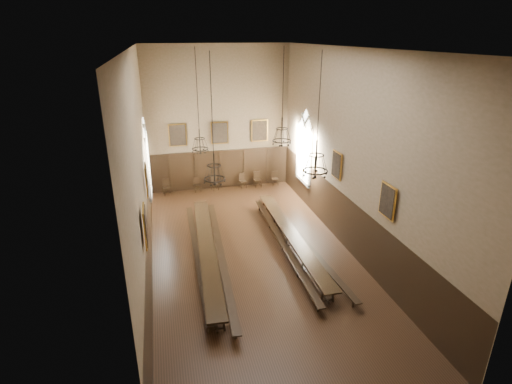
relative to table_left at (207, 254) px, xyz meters
name	(u,v)px	position (x,y,z in m)	size (l,w,h in m)	color
floor	(252,255)	(2.08, 0.12, -0.41)	(9.00, 18.00, 0.02)	black
ceiling	(251,48)	(2.08, 0.12, 8.61)	(9.00, 18.00, 0.02)	black
wall_back	(219,120)	(2.08, 9.13, 4.10)	(9.00, 0.02, 9.00)	#7C644C
wall_front	(347,282)	(2.08, -8.89, 4.10)	(9.00, 0.02, 9.00)	#7C644C
wall_left	(141,170)	(-2.43, 0.12, 4.10)	(0.02, 18.00, 9.00)	#7C644C
wall_right	(350,154)	(6.59, 0.12, 4.10)	(0.02, 18.00, 9.00)	#7C644C
wainscot_panelling	(252,231)	(2.08, 0.12, 0.85)	(9.00, 18.00, 2.50)	black
table_left	(207,254)	(0.00, 0.00, 0.00)	(1.28, 10.21, 0.79)	black
table_right	(291,240)	(4.05, 0.36, -0.02)	(0.72, 9.68, 0.75)	black
bench_left_outer	(197,255)	(-0.42, 0.18, -0.11)	(0.45, 10.08, 0.45)	black
bench_left_inner	(221,255)	(0.59, -0.11, -0.09)	(0.93, 10.75, 0.48)	black
bench_right_inner	(282,244)	(3.56, 0.23, -0.11)	(0.47, 10.11, 0.45)	black
bench_right_outer	(305,245)	(4.60, -0.09, -0.12)	(0.86, 9.55, 0.43)	black
chair_0	(167,190)	(-1.44, 8.61, -0.09)	(0.50, 0.50, 1.02)	black
chair_2	(197,187)	(0.47, 8.71, -0.11)	(0.49, 0.49, 0.94)	black
chair_3	(215,186)	(1.62, 8.71, -0.13)	(0.48, 0.48, 0.89)	black
chair_5	(243,183)	(3.47, 8.69, -0.11)	(0.53, 0.53, 0.96)	black
chair_6	(258,182)	(4.47, 8.65, -0.09)	(0.48, 0.48, 1.01)	black
chair_7	(275,181)	(5.70, 8.70, -0.12)	(0.44, 0.44, 0.91)	black
chandelier_back_left	(200,142)	(0.20, 2.63, 4.44)	(0.77, 0.77, 4.64)	black
chandelier_back_right	(282,135)	(4.28, 2.96, 4.44)	(0.94, 0.94, 4.61)	black
chandelier_front_left	(214,170)	(0.22, -1.94, 4.53)	(0.78, 0.78, 4.53)	black
chandelier_front_right	(316,164)	(3.96, -2.30, 4.61)	(0.94, 0.94, 4.43)	black
portrait_back_0	(178,135)	(-0.52, 9.00, 3.30)	(1.10, 0.12, 1.40)	#B6822B
portrait_back_1	(220,133)	(2.08, 9.00, 3.30)	(1.10, 0.12, 1.40)	#B6822B
portrait_back_2	(260,131)	(4.68, 9.00, 3.30)	(1.10, 0.12, 1.40)	#B6822B
portrait_left_0	(146,180)	(-2.30, 1.12, 3.30)	(0.12, 1.00, 1.30)	#B6822B
portrait_left_1	(145,226)	(-2.30, -3.38, 3.30)	(0.12, 1.00, 1.30)	#B6822B
portrait_right_0	(337,165)	(6.46, 1.12, 3.30)	(0.12, 1.00, 1.30)	#B6822B
portrait_right_1	(388,201)	(6.46, -3.38, 3.30)	(0.12, 1.00, 1.30)	#B6822B
window_right	(304,147)	(6.51, 5.62, 3.00)	(0.20, 2.20, 4.60)	white
window_left	(147,157)	(-2.35, 5.62, 3.00)	(0.20, 2.20, 4.60)	white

